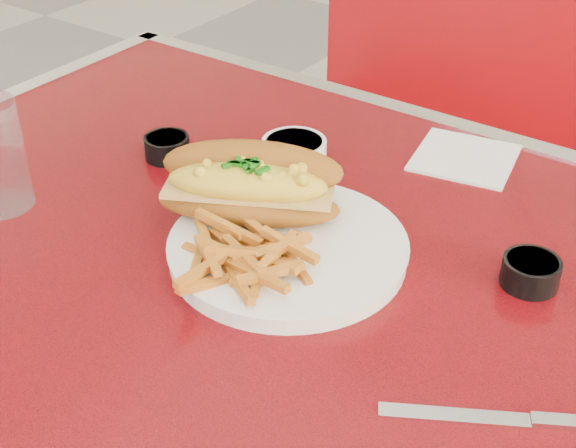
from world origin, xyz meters
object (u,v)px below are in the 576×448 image
Objects in this scene: gravy_ramekin at (294,155)px; sauce_cup_right at (531,271)px; mac_hoagie at (250,185)px; diner_table at (310,403)px; fork at (305,269)px; knife at (519,420)px; dinner_plate at (288,249)px; booth_bench_far at (535,272)px; sauce_cup_left at (167,146)px.

gravy_ramekin reaches higher than sauce_cup_right.
mac_hoagie is at bearing -164.44° from sauce_cup_right.
fork is (-0.01, -0.00, 0.18)m from diner_table.
sauce_cup_right is at bearing 79.77° from knife.
dinner_plate is at bearing 135.46° from knife.
booth_bench_far is 18.80× the size of sauce_cup_left.
mac_hoagie is at bearing 47.88° from fork.
mac_hoagie is at bearing 161.98° from dinner_plate.
booth_bench_far reaches higher than gravy_ramekin.
gravy_ramekin is at bearing 20.37° from fork.
sauce_cup_right reaches higher than knife.
mac_hoagie reaches higher than dinner_plate.
fork is 2.09× the size of sauce_cup_left.
knife is at bearing -17.09° from sauce_cup_left.
gravy_ramekin is 0.43m from knife.
booth_bench_far is 0.94m from mac_hoagie.
diner_table is 17.01× the size of sauce_cup_right.
sauce_cup_right is (0.18, 0.13, -0.00)m from fork.
diner_table is at bearing 138.45° from knife.
dinner_plate is at bearing 151.85° from diner_table.
gravy_ramekin reaches higher than sauce_cup_left.
gravy_ramekin is (-0.09, 0.14, 0.01)m from dinner_plate.
sauce_cup_left is at bearing -112.55° from booth_bench_far.
sauce_cup_left is at bearing 160.73° from dinner_plate.
mac_hoagie reaches higher than diner_table.
dinner_plate is at bearing -57.05° from gravy_ramekin.
dinner_plate is at bearing -155.50° from sauce_cup_right.
gravy_ramekin is at bearing 76.34° from mac_hoagie.
fork is at bearing 139.06° from knife.
booth_bench_far is 16.60× the size of sauce_cup_right.
mac_hoagie reaches higher than sauce_cup_left.
knife is (0.23, -0.05, 0.16)m from diner_table.
sauce_cup_left is at bearing -178.24° from sauce_cup_right.
booth_bench_far reaches higher than dinner_plate.
knife is at bearing -42.95° from mac_hoagie.
gravy_ramekin is at bearing 171.66° from sauce_cup_right.
gravy_ramekin reaches higher than fork.
sauce_cup_left is (-0.15, -0.06, -0.01)m from gravy_ramekin.
gravy_ramekin is 0.16m from sauce_cup_left.
booth_bench_far is 0.95m from fork.
fork is 0.78× the size of knife.
mac_hoagie is (-0.11, 0.05, 0.21)m from diner_table.
dinner_plate is 4.03× the size of sauce_cup_left.
sauce_cup_right is at bearing 36.40° from diner_table.
sauce_cup_right reaches higher than dinner_plate.
diner_table is 0.25m from mac_hoagie.
diner_table is 0.29m from knife.
diner_table is at bearing -90.00° from booth_bench_far.
sauce_cup_right is 0.42× the size of knife.
sauce_cup_left is at bearing -158.16° from gravy_ramekin.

